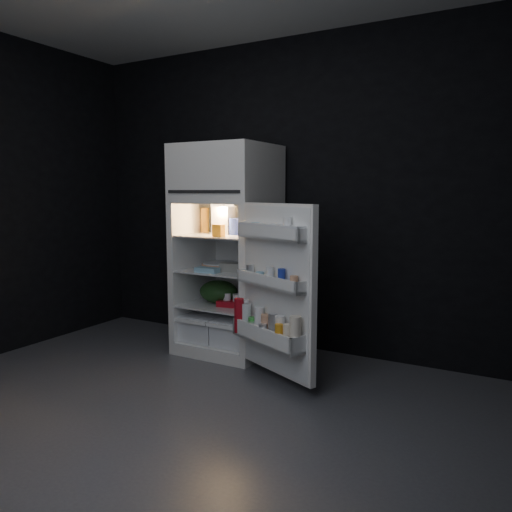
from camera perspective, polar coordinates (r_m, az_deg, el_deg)
The scene contains 17 objects.
floor at distance 3.33m, azimuth -10.46°, elevation -17.48°, with size 4.00×3.40×0.00m, color #4F4F54.
wall_back at distance 4.46m, azimuth 3.29°, elevation 6.85°, with size 4.00×0.00×2.70m, color black.
refrigerator at distance 4.32m, azimuth -3.14°, elevation 1.59°, with size 0.76×0.71×1.78m.
fridge_door at distance 3.54m, azimuth 2.11°, elevation -4.25°, with size 0.73×0.47×1.22m.
milk_jug at distance 4.32m, azimuth -3.74°, elevation 4.12°, with size 0.15×0.15×0.24m, color white.
mayo_jar at distance 4.23m, azimuth -2.36°, elevation 3.38°, with size 0.11×0.11×0.14m, color navy.
jam_jar at distance 4.20m, azimuth -0.12°, elevation 3.29°, with size 0.09×0.09×0.13m, color black.
amber_bottle at distance 4.49m, azimuth -5.86°, elevation 4.10°, with size 0.07×0.07×0.22m, color orange.
small_carton at distance 4.07m, azimuth -4.29°, elevation 2.93°, with size 0.09×0.07×0.10m, color orange.
egg_carton at distance 4.18m, azimuth -2.12°, elevation -1.29°, with size 0.30×0.11×0.07m, color gray.
pie at distance 4.37m, azimuth -4.10°, elevation -1.11°, with size 0.32×0.32×0.04m, color tan.
flat_package at distance 4.14m, azimuth -5.60°, elevation -1.61°, with size 0.20×0.10×0.04m, color #80B0C7.
wrapped_pkg at distance 4.28m, azimuth 0.06°, elevation -1.22°, with size 0.12×0.10×0.05m, color beige.
produce_bag at distance 4.37m, azimuth -4.29°, elevation -4.08°, with size 0.35×0.29×0.20m, color #193815.
yogurt_tray at distance 4.23m, azimuth -2.66°, elevation -5.45°, with size 0.25×0.14×0.05m, color #9F0D18.
small_can_red at distance 4.44m, azimuth -0.71°, elevation -4.58°, with size 0.06×0.06×0.09m, color #9F0D18.
small_can_silver at distance 4.33m, azimuth 0.74°, elevation -4.87°, with size 0.08×0.08×0.09m, color silver.
Camera 1 is at (1.95, -2.31, 1.39)m, focal length 35.00 mm.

